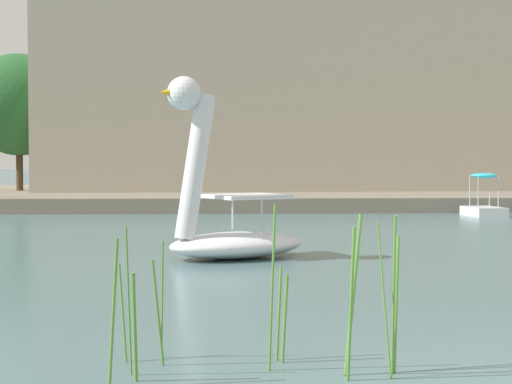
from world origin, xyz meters
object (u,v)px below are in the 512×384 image
pedal_boat_cyan (484,204)px  tree_broadleaf_right (486,103)px  swan_boat (227,218)px  tree_broadleaf_left (19,105)px

pedal_boat_cyan → tree_broadleaf_right: (3.95, 12.08, 4.52)m
swan_boat → tree_broadleaf_left: size_ratio=0.55×
tree_broadleaf_right → pedal_boat_cyan: bearing=-108.1°
tree_broadleaf_right → swan_boat: bearing=-118.3°
tree_broadleaf_left → tree_broadleaf_right: 23.16m
pedal_boat_cyan → tree_broadleaf_left: tree_broadleaf_left is taller
tree_broadleaf_left → tree_broadleaf_right: size_ratio=0.89×
swan_boat → tree_broadleaf_left: tree_broadleaf_left is taller
tree_broadleaf_left → pedal_boat_cyan: bearing=-29.0°
swan_boat → pedal_boat_cyan: size_ratio=1.92×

